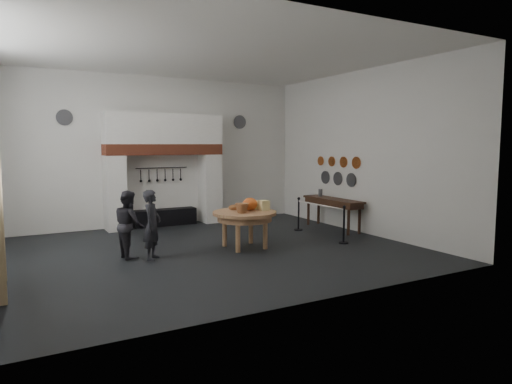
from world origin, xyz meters
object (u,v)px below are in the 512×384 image
iron_range (165,217)px  visitor_far (129,224)px  work_table (245,213)px  barrier_post_near (344,226)px  side_table (333,199)px  barrier_post_far (299,215)px  visitor_near (152,225)px

iron_range → visitor_far: 4.00m
work_table → barrier_post_near: size_ratio=1.69×
side_table → barrier_post_far: (-0.97, 0.32, -0.42)m
visitor_near → barrier_post_far: visitor_near is taller
iron_range → visitor_far: (-1.90, -3.48, 0.49)m
visitor_near → visitor_far: bearing=78.9°
iron_range → barrier_post_near: 5.59m
work_table → barrier_post_near: bearing=-18.1°
barrier_post_near → visitor_far: bearing=167.1°
work_table → barrier_post_far: size_ratio=1.69×
visitor_far → side_table: size_ratio=0.67×
work_table → side_table: (3.36, 0.90, 0.03)m
visitor_near → side_table: 5.68m
iron_range → visitor_far: visitor_far is taller
iron_range → side_table: side_table is taller
side_table → visitor_far: bearing=-175.0°
visitor_near → barrier_post_far: bearing=-41.0°
visitor_far → barrier_post_near: visitor_far is taller
iron_range → side_table: bearing=-35.8°
visitor_far → visitor_near: bearing=-140.7°
iron_range → visitor_near: 4.19m
visitor_far → work_table: bearing=-103.6°
iron_range → barrier_post_near: barrier_post_near is taller
work_table → side_table: size_ratio=0.69×
visitor_far → barrier_post_far: size_ratio=1.64×
barrier_post_near → work_table: bearing=161.9°
barrier_post_near → visitor_near: bearing=170.8°
visitor_far → barrier_post_near: size_ratio=1.64×
barrier_post_near → side_table: bearing=59.9°
side_table → barrier_post_far: size_ratio=2.44×
work_table → barrier_post_near: (2.38, -0.78, -0.39)m
visitor_near → barrier_post_near: 4.70m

